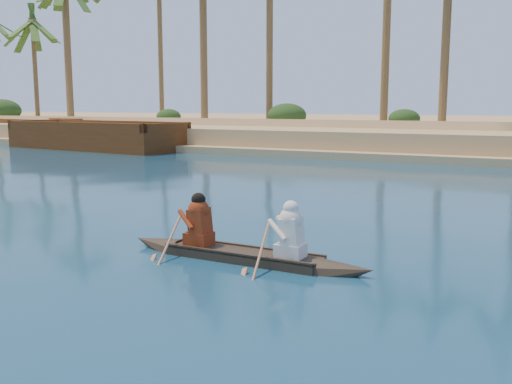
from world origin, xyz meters
The scene contains 6 objects.
sandy_embankment centered at (0.00, 46.89, 0.53)m, with size 150.00×51.00×1.50m.
palm_grove centered at (0.00, 35.00, 8.00)m, with size 110.00×14.00×16.00m, color #325B20, non-canonical shape.
shrub_cluster centered at (0.00, 31.50, 1.20)m, with size 100.00×6.00×2.40m, color #1E3D16, non-canonical shape.
canoe centered at (8.00, 4.04, 0.25)m, with size 4.66×0.66×1.28m.
barge_left centered at (-24.69, 26.97, 0.66)m, with size 11.85×5.56×1.90m.
barge_mid centered at (-12.00, 22.00, 0.68)m, with size 12.04×5.01×1.95m.
Camera 1 is at (12.60, -4.35, 2.67)m, focal length 40.00 mm.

